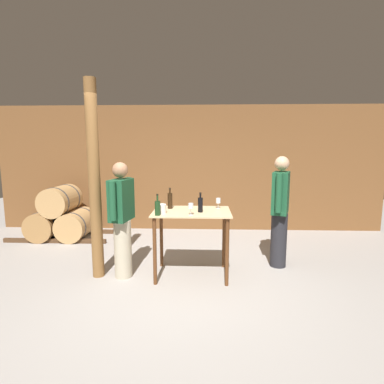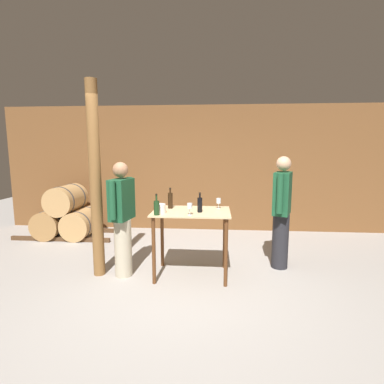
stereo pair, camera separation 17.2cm
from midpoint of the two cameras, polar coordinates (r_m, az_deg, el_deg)
name	(u,v)px [view 2 (the right image)]	position (r m, az deg, el deg)	size (l,w,h in m)	color
ground_plane	(176,289)	(4.05, -1.87, -17.96)	(14.00, 14.00, 0.00)	#9E9993
back_wall	(193,169)	(6.54, 0.94, 4.47)	(8.40, 0.05, 2.70)	brown
barrel_rack	(67,215)	(6.58, -21.98, -4.17)	(1.99, 0.83, 1.07)	#4C331E
tasting_table	(191,224)	(4.19, 1.07, -6.05)	(1.07, 0.74, 0.93)	#D1B284
wooden_post	(95,181)	(4.29, -16.84, 2.05)	(0.16, 0.16, 2.70)	brown
wine_bottle_far_left	(157,207)	(3.89, -5.51, -2.90)	(0.07, 0.07, 0.28)	#193819
wine_bottle_left	(170,200)	(4.31, -3.02, -1.55)	(0.07, 0.07, 0.30)	black
wine_bottle_center	(200,204)	(4.05, 2.71, -2.37)	(0.07, 0.07, 0.27)	black
wine_glass_near_left	(190,206)	(3.87, 0.83, -2.74)	(0.07, 0.07, 0.16)	silver
wine_glass_near_center	(219,201)	(4.31, 6.22, -1.74)	(0.06, 0.06, 0.15)	silver
ice_bucket	(160,209)	(4.01, -4.87, -3.16)	(0.14, 0.14, 0.12)	white
person_host	(122,217)	(4.25, -12.05, -4.70)	(0.29, 0.58, 1.61)	#B7AD93
person_visitor_with_scarf	(282,210)	(4.65, 17.72, -3.29)	(0.34, 0.56, 1.68)	#232328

